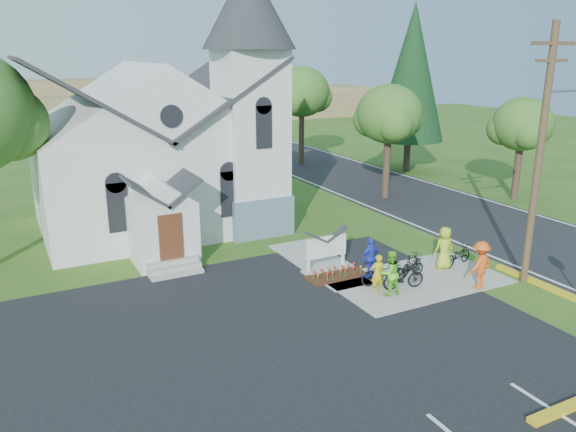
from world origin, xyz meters
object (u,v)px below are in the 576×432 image
cyclist_4 (444,248)px  bike_0 (384,272)px  bike_2 (410,268)px  bike_3 (412,264)px  cyclist_2 (371,258)px  utility_pole (541,148)px  bike_1 (403,276)px  cyclist_1 (390,273)px  bike_4 (458,255)px  cyclist_3 (480,265)px  cyclist_0 (378,274)px  church_sign (326,247)px

cyclist_4 → bike_0: bearing=11.4°
bike_2 → bike_3: size_ratio=1.02×
bike_0 → cyclist_4: size_ratio=1.05×
bike_0 → cyclist_2: size_ratio=1.14×
utility_pole → bike_1: utility_pole is taller
cyclist_1 → bike_4: (4.51, 1.12, -0.43)m
bike_3 → cyclist_1: bearing=100.0°
utility_pole → cyclist_2: 7.70m
bike_0 → bike_4: 4.12m
utility_pole → cyclist_2: size_ratio=5.90×
bike_1 → bike_2: bearing=-39.6°
bike_1 → bike_4: (3.70, 0.95, -0.07)m
cyclist_3 → bike_1: bearing=-34.3°
cyclist_0 → bike_2: cyclist_0 is taller
cyclist_0 → cyclist_2: size_ratio=0.91×
church_sign → bike_2: bearing=-43.1°
utility_pole → cyclist_0: utility_pole is taller
bike_1 → cyclist_3: bearing=-103.4°
bike_0 → bike_3: bike_0 is taller
bike_3 → bike_4: 2.48m
church_sign → bike_3: bearing=-37.6°
bike_0 → cyclist_2: bearing=13.5°
cyclist_4 → bike_4: cyclist_4 is taller
church_sign → bike_3: size_ratio=1.43×
cyclist_1 → bike_4: bearing=-165.7°
bike_0 → bike_4: (4.12, 0.23, -0.06)m
cyclist_0 → cyclist_3: (3.81, -1.43, 0.18)m
cyclist_0 → bike_1: bearing=178.3°
cyclist_0 → bike_2: (2.05, 0.58, -0.36)m
bike_0 → bike_4: size_ratio=1.13×
bike_3 → bike_4: (2.48, -0.06, -0.01)m
church_sign → cyclist_3: size_ratio=1.16×
cyclist_2 → bike_2: size_ratio=1.08×
bike_2 → bike_3: bearing=-59.3°
cyclist_2 → bike_3: cyclist_2 is taller
bike_2 → bike_4: (2.75, 0.16, 0.04)m
cyclist_2 → utility_pole: bearing=140.6°
cyclist_3 → cyclist_2: bearing=-51.1°
utility_pole → bike_4: 5.64m
bike_0 → bike_1: (0.41, -0.71, 0.01)m
utility_pole → cyclist_1: (-5.78, 1.36, -4.48)m
bike_0 → bike_1: size_ratio=1.12×
cyclist_3 → utility_pole: bearing=162.5°
cyclist_1 → bike_3: bearing=-149.6°
bike_0 → bike_1: bike_1 is taller
cyclist_1 → cyclist_4: (3.69, 1.11, 0.04)m
cyclist_0 → utility_pole: bearing=172.9°
bike_2 → cyclist_3: (1.75, -2.02, 0.53)m
church_sign → cyclist_0: bearing=-80.5°
cyclist_3 → cyclist_4: cyclist_3 is taller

